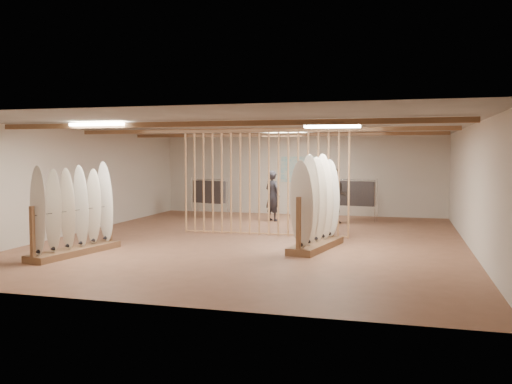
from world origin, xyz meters
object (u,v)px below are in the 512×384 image
(clothing_rack_a, at_px, (209,192))
(shopper_b, at_px, (334,192))
(rack_right, at_px, (316,218))
(rack_left, at_px, (74,224))
(clothing_rack_b, at_px, (356,193))
(shopper_a, at_px, (273,192))

(clothing_rack_a, bearing_deg, shopper_b, 8.90)
(rack_right, xyz_separation_m, shopper_b, (-0.18, 4.66, 0.26))
(shopper_b, bearing_deg, rack_left, -117.57)
(clothing_rack_b, relative_size, shopper_a, 0.75)
(rack_right, xyz_separation_m, clothing_rack_b, (0.43, 5.36, 0.18))
(shopper_b, bearing_deg, rack_right, -80.34)
(rack_right, height_order, clothing_rack_a, rack_right)
(clothing_rack_a, relative_size, shopper_b, 0.69)
(shopper_a, bearing_deg, rack_right, 147.27)
(rack_left, bearing_deg, rack_right, 32.75)
(rack_right, relative_size, clothing_rack_b, 1.65)
(shopper_a, xyz_separation_m, shopper_b, (1.98, -0.10, 0.05))
(clothing_rack_a, xyz_separation_m, clothing_rack_b, (4.90, 0.15, 0.03))
(rack_left, height_order, shopper_b, shopper_b)
(rack_left, distance_m, clothing_rack_a, 7.24)
(clothing_rack_a, bearing_deg, clothing_rack_b, 17.87)
(rack_left, relative_size, shopper_a, 1.31)
(rack_left, distance_m, rack_right, 5.27)
(rack_left, relative_size, shopper_b, 1.24)
(rack_left, distance_m, shopper_b, 8.17)
(clothing_rack_b, bearing_deg, clothing_rack_a, -169.56)
(rack_left, xyz_separation_m, shopper_b, (4.69, 6.68, 0.32))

